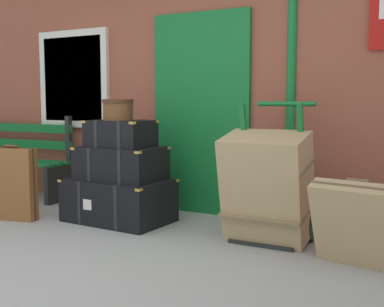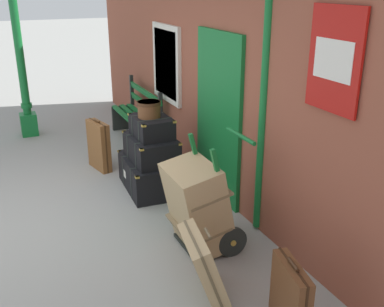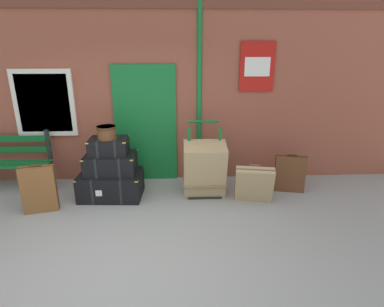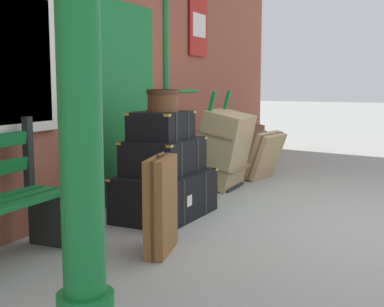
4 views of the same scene
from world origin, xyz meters
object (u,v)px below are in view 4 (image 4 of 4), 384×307
steamer_trunk_middle (164,156)px  suitcase_slate (265,155)px  round_hatbox (163,99)px  porters_trolley (210,165)px  steamer_trunk_base (165,195)px  large_brown_trunk (224,149)px  suitcase_umber (161,205)px  steamer_trunk_top (161,125)px  suitcase_charcoal (253,148)px  lamp_post (80,122)px

steamer_trunk_middle → suitcase_slate: (2.30, -0.33, -0.26)m
round_hatbox → porters_trolley: (1.55, 0.14, -0.85)m
steamer_trunk_base → porters_trolley: size_ratio=0.88×
porters_trolley → large_brown_trunk: bearing=-90.0°
large_brown_trunk → steamer_trunk_middle: bearing=178.5°
porters_trolley → suitcase_slate: bearing=-31.6°
large_brown_trunk → suitcase_umber: bearing=-170.2°
steamer_trunk_base → steamer_trunk_top: (0.01, 0.04, 0.66)m
round_hatbox → suitcase_charcoal: (3.02, 0.07, -0.80)m
steamer_trunk_top → suitcase_charcoal: (3.02, 0.04, -0.55)m
suitcase_charcoal → steamer_trunk_base: bearing=-178.4°
suitcase_umber → steamer_trunk_top: bearing=26.7°
round_hatbox → large_brown_trunk: round_hatbox is taller
porters_trolley → suitcase_charcoal: size_ratio=1.75×
steamer_trunk_top → suitcase_slate: (2.31, -0.35, -0.55)m
round_hatbox → suitcase_umber: bearing=-154.2°
lamp_post → large_brown_trunk: bearing=14.9°
round_hatbox → steamer_trunk_top: bearing=69.3°
steamer_trunk_base → suitcase_charcoal: suitcase_charcoal is taller
steamer_trunk_top → suitcase_slate: steamer_trunk_top is taller
suitcase_umber → steamer_trunk_base: bearing=25.0°
porters_trolley → suitcase_umber: bearing=-166.4°
porters_trolley → large_brown_trunk: (-0.00, -0.18, 0.21)m
steamer_trunk_middle → large_brown_trunk: (1.53, -0.04, -0.10)m
steamer_trunk_base → steamer_trunk_middle: size_ratio=1.28×
steamer_trunk_middle → porters_trolley: porters_trolley is taller
lamp_post → large_brown_trunk: lamp_post is taller
steamer_trunk_middle → suitcase_slate: bearing=-8.3°
steamer_trunk_middle → steamer_trunk_top: bearing=124.0°
lamp_post → round_hatbox: lamp_post is taller
suitcase_umber → suitcase_slate: bearing=2.4°
lamp_post → suitcase_umber: bearing=20.8°
steamer_trunk_base → steamer_trunk_middle: 0.37m
round_hatbox → suitcase_charcoal: size_ratio=0.45×
steamer_trunk_top → large_brown_trunk: 1.59m
steamer_trunk_base → suitcase_umber: suitcase_umber is taller
steamer_trunk_base → suitcase_charcoal: size_ratio=1.54×
porters_trolley → suitcase_slate: porters_trolley is taller
steamer_trunk_top → suitcase_slate: size_ratio=0.95×
lamp_post → large_brown_trunk: 4.81m
steamer_trunk_base → large_brown_trunk: size_ratio=1.10×
steamer_trunk_middle → porters_trolley: (1.53, 0.14, -0.31)m
steamer_trunk_top → suitcase_slate: bearing=-8.7°
suitcase_slate → large_brown_trunk: bearing=159.0°
steamer_trunk_middle → suitcase_slate: steamer_trunk_middle is taller
lamp_post → porters_trolley: (4.60, 1.40, -0.88)m
steamer_trunk_middle → steamer_trunk_base: bearing=-133.9°
suitcase_slate → steamer_trunk_middle: bearing=171.7°
lamp_post → steamer_trunk_top: (3.06, 1.28, -0.28)m
steamer_trunk_middle → suitcase_slate: size_ratio=1.26×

